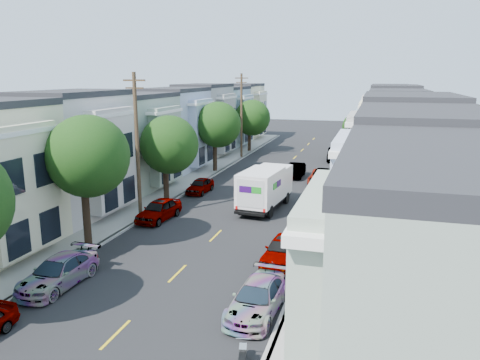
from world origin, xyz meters
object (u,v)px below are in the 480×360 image
Objects in this scene: fedex_truck at (265,186)px; parked_right_c at (323,177)px; parked_left_c at (159,210)px; tree_d at (217,125)px; parked_right_a at (257,298)px; tree_b at (87,157)px; motorcycle at (243,359)px; tree_far_r at (354,127)px; parked_left_d at (200,186)px; parked_right_d at (335,155)px; lead_sedan at (296,171)px; parked_right_b at (283,250)px; utility_pole_far at (241,116)px; tree_e at (252,118)px; parked_left_b at (59,272)px; utility_pole_near at (137,147)px; tree_c at (168,145)px.

fedex_truck reaches higher than parked_right_c.
parked_right_c is (9.80, 14.13, -0.01)m from parked_left_c.
parked_right_a is (11.20, -27.75, -4.27)m from tree_d.
tree_b reaches higher than parked_left_c.
parked_left_c is at bearing -124.66° from parked_right_c.
tree_d is 3.88× the size of motorcycle.
tree_far_r is 24.20m from parked_left_d.
parked_right_d reaches higher than motorcycle.
parked_right_c is (2.92, -2.53, 0.03)m from lead_sedan.
utility_pole_far is at bearing 114.95° from parked_right_b.
parked_right_b is 1.01× the size of parked_right_d.
lead_sedan is (8.28, -0.25, -4.27)m from tree_d.
fedex_truck is at bearing 54.08° from tree_b.
tree_e is 1.53× the size of parked_right_b.
parked_left_b is (1.40, -41.74, -3.79)m from tree_e.
tree_e is at bearing 97.88° from parked_left_c.
parked_left_d is 0.87× the size of parked_right_d.
tree_far_r is 34.22m from parked_right_b.
fedex_truck is (7.86, -21.04, -3.42)m from utility_pole_far.
parked_left_c reaches higher than parked_left_d.
lead_sedan is 0.80× the size of parked_right_c.
parked_left_c is at bearing -111.58° from parked_right_d.
tree_d is at bearing -90.01° from utility_pole_far.
parked_left_c is 17.99m from motorcycle.
utility_pole_near is at bearing -172.05° from parked_left_c.
tree_e is 23.11m from parked_left_d.
utility_pole_near reaches higher than parked_right_a.
fedex_truck is 1.44× the size of parked_right_a.
parked_right_a is (11.20, -4.88, -4.77)m from tree_b.
parked_right_d is (0.00, 31.98, 0.01)m from parked_right_b.
parked_left_b is at bearing -87.12° from tree_d.
parked_left_c is (-11.79, -28.95, -3.12)m from tree_far_r.
tree_e is 1.53× the size of parked_left_c.
tree_c is at bearing 108.07° from motorcycle.
utility_pole_far reaches higher than tree_d.
parked_right_b is (-1.99, -34.02, -3.12)m from tree_far_r.
parked_right_c is at bearing 95.09° from parked_right_b.
tree_c reaches higher than tree_e.
utility_pole_near is 19.19m from lead_sedan.
parked_left_c is 2.37× the size of motorcycle.
parked_right_a is at bearing -72.24° from fedex_truck.
parked_right_a is at bearing -54.57° from tree_c.
tree_b reaches higher than parked_right_b.
lead_sedan is 0.91× the size of parked_right_b.
tree_far_r reaches higher than parked_right_d.
utility_pole_near is 5.29× the size of motorcycle.
parked_left_c is at bearing -85.26° from tree_d.
parked_left_d is at bearing 159.65° from fedex_truck.
fedex_truck is 11.82m from lead_sedan.
fedex_truck is (7.86, 10.86, -3.71)m from tree_b.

